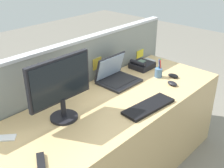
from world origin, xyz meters
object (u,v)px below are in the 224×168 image
(laptop, at_px, (116,76))
(keyboard_main, at_px, (149,106))
(tv_remote, at_px, (41,163))
(pen_cup, at_px, (158,72))
(cell_phone_white_slab, at_px, (5,138))
(computer_mouse_right_hand, at_px, (172,83))
(desk_phone, at_px, (142,65))
(computer_mouse_left_hand, at_px, (173,76))
(desktop_monitor, at_px, (61,85))
(cell_phone_silver_slab, at_px, (150,60))

(laptop, bearing_deg, keyboard_main, -109.36)
(keyboard_main, xyz_separation_m, tv_remote, (-0.90, 0.08, -0.00))
(pen_cup, xyz_separation_m, cell_phone_white_slab, (-1.43, 0.18, -0.04))
(computer_mouse_right_hand, bearing_deg, cell_phone_white_slab, 178.28)
(desk_phone, xyz_separation_m, cell_phone_white_slab, (-1.49, -0.06, -0.03))
(keyboard_main, height_order, computer_mouse_left_hand, computer_mouse_left_hand)
(desk_phone, distance_m, computer_mouse_right_hand, 0.45)
(computer_mouse_left_hand, xyz_separation_m, cell_phone_white_slab, (-1.51, 0.29, -0.01))
(keyboard_main, bearing_deg, desktop_monitor, 150.24)
(cell_phone_white_slab, xyz_separation_m, cell_phone_silver_slab, (1.71, 0.12, 0.00))
(computer_mouse_right_hand, xyz_separation_m, pen_cup, (0.06, 0.19, 0.03))
(cell_phone_white_slab, bearing_deg, cell_phone_silver_slab, -44.84)
(desk_phone, height_order, pen_cup, pen_cup)
(cell_phone_white_slab, distance_m, cell_phone_silver_slab, 1.71)
(tv_remote, bearing_deg, cell_phone_silver_slab, 46.16)
(desktop_monitor, xyz_separation_m, cell_phone_silver_slab, (1.31, 0.20, -0.26))
(tv_remote, bearing_deg, keyboard_main, 25.28)
(cell_phone_white_slab, bearing_deg, computer_mouse_left_hand, -59.59)
(laptop, xyz_separation_m, computer_mouse_right_hand, (0.28, -0.41, -0.04))
(keyboard_main, relative_size, computer_mouse_right_hand, 4.40)
(desk_phone, distance_m, cell_phone_silver_slab, 0.23)
(computer_mouse_right_hand, distance_m, cell_phone_silver_slab, 0.60)
(computer_mouse_right_hand, xyz_separation_m, cell_phone_white_slab, (-1.37, 0.37, -0.01))
(keyboard_main, bearing_deg, pen_cup, 32.38)
(pen_cup, xyz_separation_m, cell_phone_silver_slab, (0.29, 0.30, -0.04))
(cell_phone_silver_slab, bearing_deg, pen_cup, -127.47)
(computer_mouse_left_hand, bearing_deg, keyboard_main, -168.23)
(desktop_monitor, relative_size, keyboard_main, 1.12)
(desk_phone, relative_size, computer_mouse_left_hand, 2.05)
(keyboard_main, bearing_deg, desk_phone, 46.48)
(computer_mouse_right_hand, height_order, cell_phone_silver_slab, computer_mouse_right_hand)
(computer_mouse_right_hand, xyz_separation_m, cell_phone_silver_slab, (0.34, 0.49, -0.01))
(cell_phone_white_slab, bearing_deg, tv_remote, -135.68)
(desktop_monitor, relative_size, computer_mouse_left_hand, 4.90)
(laptop, height_order, computer_mouse_left_hand, laptop)
(desktop_monitor, height_order, cell_phone_white_slab, desktop_monitor)
(desktop_monitor, xyz_separation_m, computer_mouse_right_hand, (0.97, -0.29, -0.24))
(laptop, relative_size, computer_mouse_left_hand, 3.33)
(desktop_monitor, height_order, laptop, desktop_monitor)
(pen_cup, bearing_deg, cell_phone_silver_slab, 46.67)
(desktop_monitor, relative_size, cell_phone_white_slab, 3.59)
(desk_phone, bearing_deg, computer_mouse_left_hand, -86.19)
(cell_phone_silver_slab, bearing_deg, tv_remote, -158.08)
(pen_cup, bearing_deg, desktop_monitor, 174.33)
(desktop_monitor, xyz_separation_m, tv_remote, (-0.38, -0.29, -0.25))
(desk_phone, distance_m, computer_mouse_left_hand, 0.35)
(cell_phone_silver_slab, bearing_deg, keyboard_main, -138.70)
(computer_mouse_left_hand, xyz_separation_m, tv_remote, (-1.49, -0.08, -0.01))
(desktop_monitor, xyz_separation_m, pen_cup, (1.02, -0.10, -0.21))
(desktop_monitor, height_order, tv_remote, desktop_monitor)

